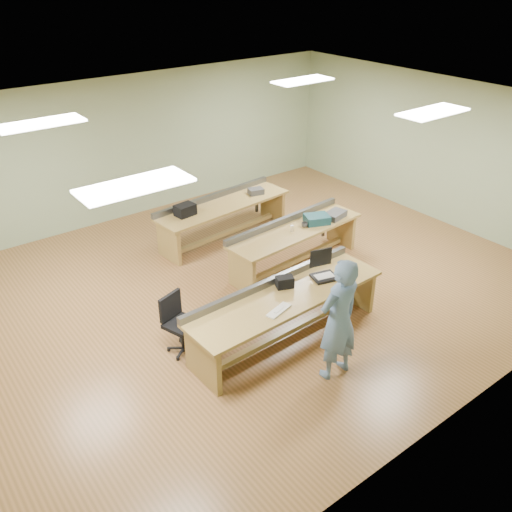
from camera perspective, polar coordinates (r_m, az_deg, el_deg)
name	(u,v)px	position (r m, az deg, el deg)	size (l,w,h in m)	color
floor	(246,287)	(9.47, -1.11, -3.29)	(10.00, 10.00, 0.00)	#8E5D36
ceiling	(244,115)	(8.26, -1.31, 14.57)	(10.00, 10.00, 0.00)	silver
wall_back	(133,147)	(12.02, -12.78, 11.10)	(10.00, 0.04, 3.00)	gray
wall_front	(460,327)	(6.40, 20.68, -6.99)	(10.00, 0.04, 3.00)	gray
wall_right	(436,150)	(12.19, 18.45, 10.59)	(0.04, 8.00, 3.00)	gray
fluor_panels	(244,117)	(8.27, -1.31, 14.37)	(6.20, 3.50, 0.03)	white
workbench_front	(285,305)	(8.01, 3.10, -5.20)	(3.24, 0.96, 0.86)	olive
workbench_mid	(294,238)	(9.91, 4.04, 1.91)	(2.83, 0.96, 0.86)	olive
workbench_back	(223,212)	(10.92, -3.49, 4.62)	(2.96, 1.04, 0.86)	olive
person	(338,320)	(7.22, 8.68, -6.64)	(0.65, 0.43, 1.79)	#6B89AF
laptop_base	(324,277)	(8.34, 7.20, -2.21)	(0.37, 0.30, 0.04)	black
laptop_screen	(321,257)	(8.31, 6.84, -0.16)	(0.37, 0.02, 0.29)	black
keyboard	(279,311)	(7.54, 2.41, -5.76)	(0.42, 0.14, 0.02)	beige
trackball_mouse	(347,277)	(8.37, 9.52, -2.19)	(0.12, 0.15, 0.06)	white
camera_bag	(285,282)	(8.03, 3.04, -2.75)	(0.25, 0.16, 0.17)	black
task_chair	(180,331)	(7.94, -7.98, -7.85)	(0.61, 0.61, 0.91)	black
parts_bin_teal	(317,219)	(10.03, 6.42, 3.88)	(0.44, 0.33, 0.15)	#143A41
parts_bin_grey	(335,215)	(10.29, 8.33, 4.32)	(0.43, 0.27, 0.12)	#373739
mug	(304,225)	(9.87, 5.12, 3.30)	(0.11, 0.11, 0.09)	#373739
drinks_can	(292,228)	(9.69, 3.80, 2.91)	(0.06, 0.06, 0.11)	silver
storage_box_back	(185,210)	(10.36, -7.48, 4.84)	(0.37, 0.27, 0.21)	black
tray_back	(256,191)	(11.25, -0.01, 6.84)	(0.30, 0.22, 0.12)	#373739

